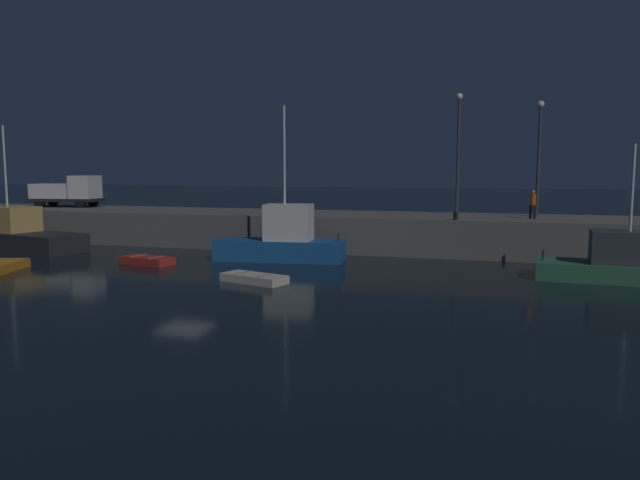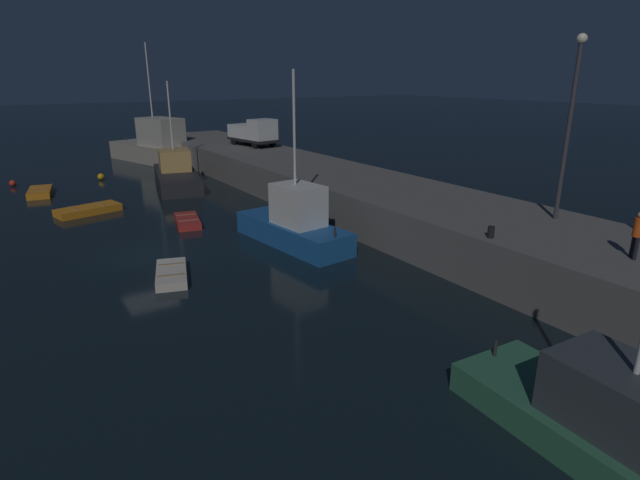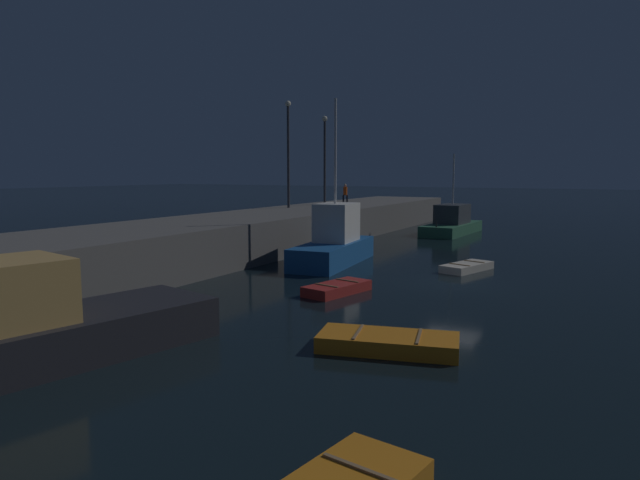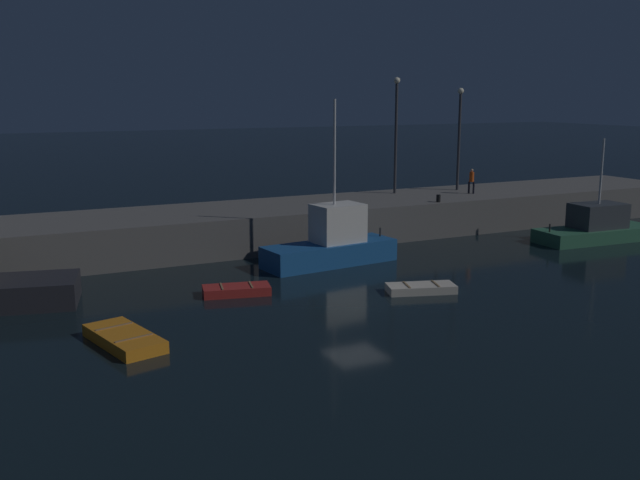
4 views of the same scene
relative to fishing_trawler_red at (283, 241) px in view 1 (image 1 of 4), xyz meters
The scene contains 12 objects.
ground_plane 7.74m from the fishing_trawler_red, 108.94° to the right, with size 320.00×320.00×0.00m, color black.
pier_quay 7.28m from the fishing_trawler_red, 109.94° to the left, with size 68.46×7.32×2.32m.
fishing_trawler_red is the anchor object (origin of this frame).
fishing_boat_blue 18.48m from the fishing_trawler_red, behind, with size 9.87×5.05×8.25m.
fishing_boat_white 18.16m from the fishing_trawler_red, ahead, with size 8.31×3.18×6.51m.
dinghy_orange_near 7.20m from the fishing_trawler_red, 80.81° to the right, with size 3.45×2.20×0.42m.
rowboat_white_mid 7.79m from the fishing_trawler_red, 152.38° to the right, with size 3.33×1.98×0.46m.
lamp_post_west 14.00m from the fishing_trawler_red, 42.71° to the left, with size 0.44×0.44×8.03m.
lamp_post_east 17.46m from the fishing_trawler_red, 29.53° to the left, with size 0.44×0.44×7.33m.
utility_truck 23.06m from the fishing_trawler_red, 159.46° to the left, with size 5.83×3.04×2.54m.
dockworker 15.51m from the fishing_trawler_red, 23.39° to the left, with size 0.45×0.45×1.75m.
bollard_west 10.44m from the fishing_trawler_red, 21.23° to the left, with size 0.28×0.28×0.48m, color black.
Camera 1 is at (14.74, -25.94, 5.27)m, focal length 33.98 mm.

